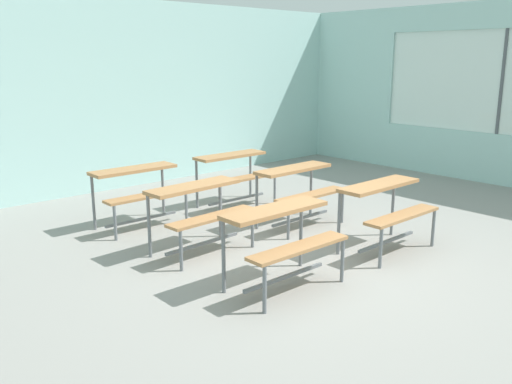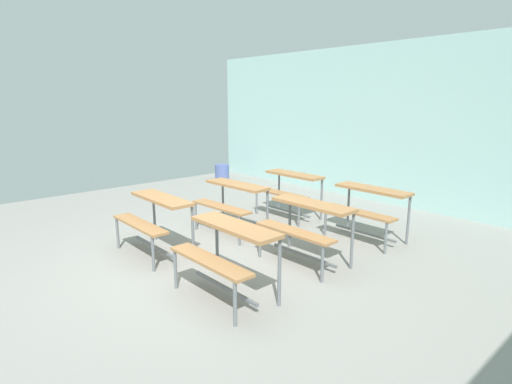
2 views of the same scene
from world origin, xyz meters
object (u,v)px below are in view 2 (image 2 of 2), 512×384
desk_bench_r2c1 (368,201)px  desk_bench_r2c0 (289,184)px  desk_bench_r0c1 (226,244)px  desk_bench_r0c0 (154,212)px  desk_bench_r1c0 (232,196)px  desk_bench_r1c1 (306,218)px  trash_bin (222,172)px

desk_bench_r2c1 → desk_bench_r2c0: bearing=179.7°
desk_bench_r0c1 → desk_bench_r0c0: bearing=178.4°
desk_bench_r2c0 → desk_bench_r0c1: bearing=-58.1°
desk_bench_r0c0 → desk_bench_r0c1: bearing=-1.1°
desk_bench_r1c0 → desk_bench_r2c0: bearing=88.1°
desk_bench_r1c1 → trash_bin: (-5.00, 2.53, -0.38)m
desk_bench_r0c1 → trash_bin: 6.33m
desk_bench_r0c1 → desk_bench_r2c1: 2.56m
desk_bench_r0c1 → desk_bench_r1c0: same height
desk_bench_r0c1 → trash_bin: size_ratio=2.98×
desk_bench_r2c0 → trash_bin: size_ratio=3.00×
desk_bench_r0c1 → desk_bench_r2c1: same height
desk_bench_r2c1 → desk_bench_r0c1: bearing=-88.3°
desk_bench_r0c1 → trash_bin: (-5.05, 3.80, -0.38)m
desk_bench_r2c1 → trash_bin: (-5.02, 1.24, -0.38)m
desk_bench_r1c0 → desk_bench_r1c1: size_ratio=1.02×
desk_bench_r1c0 → desk_bench_r2c1: bearing=36.3°
desk_bench_r1c1 → desk_bench_r2c0: (-1.53, 1.32, 0.00)m
desk_bench_r1c0 → desk_bench_r2c1: size_ratio=1.02×
desk_bench_r0c1 → desk_bench_r1c0: (-1.56, 1.32, 0.00)m
desk_bench_r2c0 → trash_bin: 3.69m
trash_bin → desk_bench_r0c0: bearing=-47.0°
desk_bench_r1c0 → desk_bench_r0c0: bearing=-92.5°
desk_bench_r1c0 → trash_bin: bearing=141.9°
desk_bench_r0c0 → trash_bin: desk_bench_r0c0 is taller
desk_bench_r2c1 → trash_bin: desk_bench_r2c1 is taller
desk_bench_r1c0 → trash_bin: 4.30m
desk_bench_r0c0 → desk_bench_r1c0: size_ratio=0.98×
desk_bench_r0c1 → desk_bench_r1c1: same height
desk_bench_r0c1 → desk_bench_r1c1: (-0.05, 1.27, 0.00)m
desk_bench_r1c0 → desk_bench_r2c0: (-0.02, 1.27, 0.00)m
desk_bench_r0c1 → desk_bench_r1c0: size_ratio=0.98×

